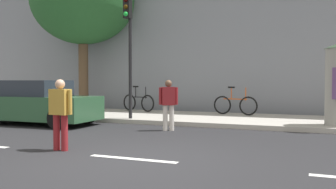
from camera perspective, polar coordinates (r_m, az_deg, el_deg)
ground_plane at (r=7.16m, az=-5.40°, el=-9.75°), size 80.00×80.00×0.00m
sidewalk_curb at (r=13.67m, az=8.39°, el=-3.75°), size 36.00×4.00×0.15m
lane_markings at (r=7.16m, az=-5.40°, el=-9.72°), size 25.80×0.16×0.01m
building_backdrop at (r=18.77m, az=12.23°, el=12.04°), size 36.00×5.00×9.43m
traffic_light at (r=13.08m, az=-6.01°, el=8.74°), size 0.24×0.45×4.19m
street_tree at (r=18.17m, az=-12.84°, el=13.73°), size 4.73×4.73×7.02m
pedestrian_in_red_top at (r=10.96m, az=0.07°, el=-1.10°), size 0.51×0.39×1.49m
pedestrian_in_light_jacket at (r=8.18m, az=-16.08°, el=-2.20°), size 0.60×0.26×1.50m
bicycle_leaning at (r=14.66m, az=10.18°, el=-1.54°), size 1.76×0.31×1.09m
bicycle_upright at (r=16.15m, az=-4.53°, el=-1.17°), size 1.72×0.54×1.09m
parked_car_red at (r=13.38m, az=-19.58°, el=-1.23°), size 4.28×1.87×1.48m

